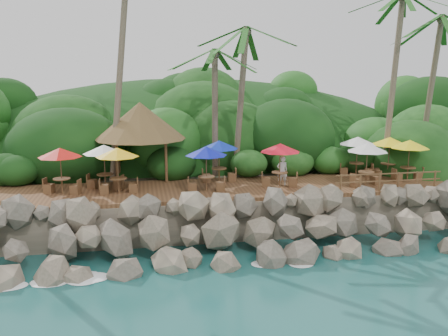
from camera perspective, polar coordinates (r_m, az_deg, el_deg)
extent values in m
plane|color=#19514F|center=(21.32, 2.92, -12.14)|extent=(140.00, 140.00, 0.00)
cube|color=gray|center=(36.10, -2.81, -0.62)|extent=(32.00, 25.20, 2.10)
ellipsoid|color=#143811|center=(43.61, -4.07, 0.02)|extent=(44.80, 28.00, 15.40)
cube|color=brown|center=(26.21, 0.00, -2.57)|extent=(26.00, 5.00, 0.20)
ellipsoid|color=white|center=(21.58, -21.89, -12.60)|extent=(1.20, 0.80, 0.06)
ellipsoid|color=white|center=(21.15, -13.72, -12.57)|extent=(1.20, 0.80, 0.06)
ellipsoid|color=white|center=(21.15, -5.40, -12.28)|extent=(1.20, 0.80, 0.06)
ellipsoid|color=white|center=(21.58, 2.74, -11.76)|extent=(1.20, 0.80, 0.06)
ellipsoid|color=white|center=(22.40, 10.38, -11.05)|extent=(1.20, 0.80, 0.06)
ellipsoid|color=white|center=(23.57, 17.34, -10.24)|extent=(1.20, 0.80, 0.06)
ellipsoid|color=white|center=(25.05, 23.53, -9.39)|extent=(1.20, 0.80, 0.06)
cylinder|color=brown|center=(28.20, -12.58, 10.76)|extent=(1.69, 2.80, 11.90)
cylinder|color=brown|center=(28.58, 2.03, 7.77)|extent=(1.01, 1.05, 8.86)
ellipsoid|color=#23601E|center=(28.66, 2.10, 16.64)|extent=(6.00, 6.00, 2.40)
cylinder|color=brown|center=(28.60, -1.10, 6.49)|extent=(0.41, 0.53, 7.59)
ellipsoid|color=#23601E|center=(28.53, -1.13, 14.10)|extent=(6.00, 6.00, 2.40)
cylinder|color=brown|center=(31.50, 19.88, 9.49)|extent=(1.68, 1.67, 11.04)
cylinder|color=brown|center=(33.56, 23.77, 8.14)|extent=(0.76, 1.17, 9.78)
ellipsoid|color=#23601E|center=(33.74, 24.45, 16.44)|extent=(6.00, 6.00, 2.40)
cylinder|color=brown|center=(27.36, -12.90, 0.51)|extent=(0.16, 0.16, 2.40)
cylinder|color=brown|center=(27.36, -7.04, 0.72)|extent=(0.16, 0.16, 2.40)
cylinder|color=brown|center=(30.12, -12.67, 1.49)|extent=(0.16, 0.16, 2.40)
cylinder|color=brown|center=(30.12, -7.35, 1.67)|extent=(0.16, 0.16, 2.40)
cone|color=brown|center=(28.40, -10.15, 5.69)|extent=(5.41, 5.41, 2.20)
cylinder|color=brown|center=(25.42, -12.67, -2.13)|extent=(0.09, 0.09, 0.80)
cylinder|color=brown|center=(25.33, -12.71, -1.23)|extent=(0.90, 0.90, 0.05)
cylinder|color=brown|center=(25.26, -12.75, -0.40)|extent=(0.05, 0.05, 2.36)
cone|color=yellow|center=(25.07, -12.85, 1.89)|extent=(2.26, 2.26, 0.48)
cube|color=brown|center=(25.50, -14.35, -2.52)|extent=(0.45, 0.45, 0.49)
cube|color=brown|center=(25.43, -10.96, -2.41)|extent=(0.45, 0.45, 0.49)
cylinder|color=brown|center=(26.61, -14.23, -1.61)|extent=(0.09, 0.09, 0.80)
cylinder|color=brown|center=(26.52, -14.27, -0.75)|extent=(0.90, 0.90, 0.05)
cylinder|color=brown|center=(26.45, -14.31, 0.04)|extent=(0.05, 0.05, 2.36)
cone|color=white|center=(26.27, -14.41, 2.23)|extent=(2.26, 2.26, 0.48)
cube|color=brown|center=(26.92, -15.71, -1.87)|extent=(0.56, 0.56, 0.49)
cube|color=brown|center=(26.38, -12.68, -1.99)|extent=(0.56, 0.56, 0.49)
cylinder|color=brown|center=(30.23, 15.78, -0.17)|extent=(0.09, 0.09, 0.80)
cylinder|color=brown|center=(30.16, 15.82, 0.59)|extent=(0.90, 0.90, 0.05)
cylinder|color=brown|center=(30.09, 15.86, 1.29)|extent=(0.05, 0.05, 2.36)
cone|color=white|center=(29.94, 15.96, 3.22)|extent=(2.26, 2.26, 0.48)
cube|color=brown|center=(30.16, 14.35, -0.42)|extent=(0.57, 0.57, 0.49)
cube|color=brown|center=(30.38, 17.16, -0.49)|extent=(0.57, 0.57, 0.49)
cylinder|color=brown|center=(27.45, -0.60, -0.88)|extent=(0.09, 0.09, 0.80)
cylinder|color=brown|center=(27.36, -0.60, -0.04)|extent=(0.90, 0.90, 0.05)
cylinder|color=brown|center=(27.29, -0.60, 0.74)|extent=(0.05, 0.05, 2.36)
cone|color=#0C26A8|center=(27.13, -0.60, 2.86)|extent=(2.26, 2.26, 0.48)
cube|color=brown|center=(27.41, -2.16, -1.22)|extent=(0.48, 0.48, 0.49)
cube|color=brown|center=(27.57, 0.96, -1.14)|extent=(0.48, 0.48, 0.49)
cylinder|color=brown|center=(30.63, 19.30, -0.24)|extent=(0.09, 0.09, 0.80)
cylinder|color=brown|center=(30.56, 19.35, 0.51)|extent=(0.90, 0.90, 0.05)
cylinder|color=brown|center=(30.49, 19.39, 1.20)|extent=(0.05, 0.05, 2.36)
cone|color=yellow|center=(30.34, 19.52, 3.10)|extent=(2.26, 2.26, 0.48)
cube|color=brown|center=(30.51, 17.90, -0.48)|extent=(0.57, 0.57, 0.49)
cube|color=brown|center=(30.83, 20.65, -0.55)|extent=(0.57, 0.57, 0.49)
cylinder|color=brown|center=(25.23, -2.14, -1.97)|extent=(0.09, 0.09, 0.80)
cylinder|color=brown|center=(25.14, -2.15, -1.06)|extent=(0.90, 0.90, 0.05)
cylinder|color=brown|center=(25.06, -2.16, -0.22)|extent=(0.05, 0.05, 2.36)
cone|color=#0C16A6|center=(24.88, -2.17, 2.09)|extent=(2.26, 2.26, 0.48)
cube|color=brown|center=(25.25, -3.85, -2.32)|extent=(0.50, 0.50, 0.49)
cube|color=brown|center=(25.29, -0.44, -2.27)|extent=(0.50, 0.50, 0.49)
cylinder|color=brown|center=(26.49, 6.76, -1.40)|extent=(0.09, 0.09, 0.80)
cylinder|color=brown|center=(26.41, 6.78, -0.53)|extent=(0.90, 0.90, 0.05)
cylinder|color=brown|center=(26.33, 6.80, 0.27)|extent=(0.05, 0.05, 2.36)
cone|color=red|center=(26.16, 6.85, 2.47)|extent=(2.26, 2.26, 0.48)
cube|color=brown|center=(26.50, 5.13, -1.69)|extent=(0.55, 0.55, 0.49)
cube|color=brown|center=(26.57, 8.37, -1.73)|extent=(0.55, 0.55, 0.49)
cylinder|color=brown|center=(27.61, 16.85, -1.29)|extent=(0.09, 0.09, 0.80)
cylinder|color=brown|center=(27.53, 16.90, -0.46)|extent=(0.90, 0.90, 0.05)
cylinder|color=brown|center=(27.46, 16.95, 0.31)|extent=(0.05, 0.05, 2.36)
cone|color=white|center=(27.29, 17.07, 2.41)|extent=(2.26, 2.26, 0.48)
cube|color=brown|center=(27.12, 15.71, -1.77)|extent=(0.57, 0.57, 0.49)
cube|color=brown|center=(28.17, 17.92, -1.43)|extent=(0.57, 0.57, 0.49)
cylinder|color=brown|center=(29.74, 21.41, -0.71)|extent=(0.09, 0.09, 0.80)
cylinder|color=brown|center=(29.67, 21.47, 0.06)|extent=(0.90, 0.90, 0.05)
cylinder|color=brown|center=(29.60, 21.52, 0.77)|extent=(0.05, 0.05, 2.36)
cone|color=yellow|center=(29.45, 21.66, 2.73)|extent=(2.26, 2.26, 0.48)
cube|color=brown|center=(29.29, 20.28, -1.11)|extent=(0.52, 0.52, 0.49)
cube|color=brown|center=(30.27, 22.47, -0.89)|extent=(0.52, 0.52, 0.49)
cylinder|color=brown|center=(26.15, -19.08, -2.11)|extent=(0.09, 0.09, 0.80)
cylinder|color=brown|center=(26.07, -19.14, -1.24)|extent=(0.90, 0.90, 0.05)
cylinder|color=brown|center=(25.99, -19.19, -0.43)|extent=(0.05, 0.05, 2.36)
cone|color=red|center=(25.82, -19.34, 1.79)|extent=(2.26, 2.26, 0.48)
cube|color=brown|center=(26.55, -20.49, -2.35)|extent=(0.58, 0.58, 0.49)
cube|color=brown|center=(25.84, -17.59, -2.52)|extent=(0.58, 0.58, 0.49)
cylinder|color=brown|center=(25.59, 14.02, -1.87)|extent=(0.10, 0.10, 1.00)
cylinder|color=brown|center=(26.05, 16.23, -1.76)|extent=(0.10, 0.10, 1.00)
cylinder|color=brown|center=(26.56, 18.36, -1.64)|extent=(0.10, 0.10, 1.00)
cylinder|color=brown|center=(27.10, 20.41, -1.53)|extent=(0.10, 0.10, 1.00)
cylinder|color=brown|center=(27.67, 22.37, -1.42)|extent=(0.10, 0.10, 1.00)
cylinder|color=brown|center=(28.27, 24.25, -1.31)|extent=(0.10, 0.10, 1.00)
cube|color=brown|center=(26.73, 19.46, -0.64)|extent=(6.10, 0.06, 0.06)
cube|color=brown|center=(26.81, 19.40, -1.48)|extent=(6.10, 0.06, 0.06)
imported|color=white|center=(26.59, 7.09, -0.36)|extent=(0.62, 0.41, 1.70)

